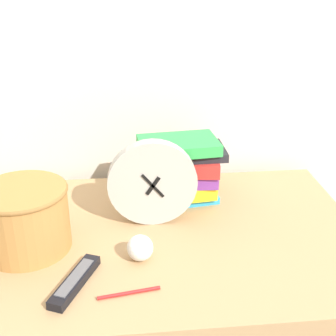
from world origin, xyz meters
TOP-DOWN VIEW (x-y plane):
  - wall_back at (0.00, 0.76)m, footprint 6.00×0.04m
  - desk_clock at (0.02, 0.41)m, footprint 0.23×0.04m
  - book_stack at (0.11, 0.53)m, footprint 0.25×0.21m
  - basket at (-0.30, 0.32)m, footprint 0.22×0.22m
  - tv_remote at (-0.17, 0.16)m, footprint 0.11×0.18m
  - crumpled_paper_ball at (-0.03, 0.24)m, footprint 0.06×0.06m
  - pen at (-0.06, 0.12)m, footprint 0.14×0.03m

SIDE VIEW (x-z plane):
  - pen at x=-0.06m, z-range 0.70..0.71m
  - tv_remote at x=-0.17m, z-range 0.70..0.72m
  - crumpled_paper_ball at x=-0.03m, z-range 0.70..0.76m
  - basket at x=-0.30m, z-range 0.71..0.87m
  - book_stack at x=0.11m, z-range 0.71..0.90m
  - desk_clock at x=0.02m, z-range 0.70..0.94m
  - wall_back at x=0.00m, z-range 0.00..2.40m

